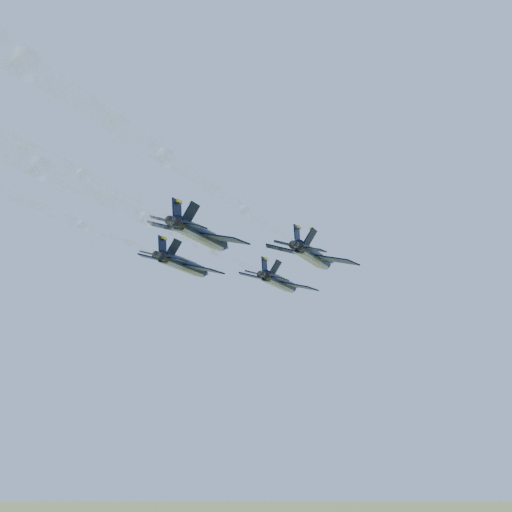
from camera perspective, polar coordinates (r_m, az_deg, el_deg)
The scene contains 6 objects.
jet_lead at distance 112.15m, azimuth 1.74°, elevation -1.93°, with size 11.71×15.75×4.33m.
jet_left at distance 101.32m, azimuth -5.26°, elevation -0.66°, with size 11.71×15.75×4.33m.
jet_right at distance 96.20m, azimuth 4.18°, elevation -0.01°, with size 11.71×15.75×4.33m.
jet_slot at distance 86.21m, azimuth -3.99°, elevation 1.54°, with size 11.71×15.75×4.33m.
smoke_trail_lead at distance 65.95m, azimuth -12.04°, elevation 6.50°, with size 12.06×69.07×2.36m.
smoke_trail_right at distance 50.30m, azimuth -11.82°, elevation 12.88°, with size 12.06×69.07×2.36m.
Camera 1 is at (47.62, -88.50, 77.87)m, focal length 55.00 mm.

